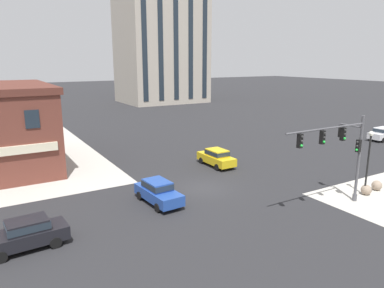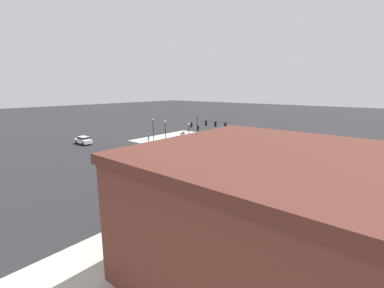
{
  "view_description": "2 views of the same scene",
  "coord_description": "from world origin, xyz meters",
  "px_view_note": "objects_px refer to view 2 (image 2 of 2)",
  "views": [
    {
      "loc": [
        -14.84,
        -23.24,
        10.15
      ],
      "look_at": [
        -0.17,
        1.45,
        3.44
      ],
      "focal_mm": 33.53,
      "sensor_mm": 36.0,
      "label": 1
    },
    {
      "loc": [
        -22.05,
        29.94,
        11.49
      ],
      "look_at": [
        -2.35,
        6.3,
        4.94
      ],
      "focal_mm": 24.44,
      "sensor_mm": 36.0,
      "label": 2
    }
  ],
  "objects_px": {
    "traffic_signal_main": "(204,129)",
    "bollard_sphere_curb_a": "(189,147)",
    "bollard_sphere_curb_e": "(167,143)",
    "car_main_southbound_near": "(309,175)",
    "car_main_southbound_far": "(382,214)",
    "bollard_sphere_curb_b": "(182,146)",
    "pedestrian_with_bag": "(148,137)",
    "pedestrian_walking_east": "(184,134)",
    "car_main_northbound_near": "(237,166)",
    "bollard_sphere_curb_d": "(171,143)",
    "pedestrian_near_bench": "(201,139)",
    "car_cross_westbound": "(83,140)",
    "car_cross_eastbound": "(162,163)",
    "bollard_sphere_curb_f": "(159,142)",
    "street_lamp_mid_sidewalk": "(165,130)",
    "car_main_northbound_far": "(363,185)",
    "bench_near_signal": "(191,144)",
    "street_lamp_corner_near": "(189,133)",
    "pedestrian_at_curb": "(181,135)",
    "bollard_sphere_curb_c": "(176,144)",
    "street_lamp_corner_far": "(153,127)"
  },
  "relations": [
    {
      "from": "traffic_signal_main",
      "to": "bollard_sphere_curb_a",
      "type": "height_order",
      "value": "traffic_signal_main"
    },
    {
      "from": "car_main_southbound_near",
      "to": "car_cross_westbound",
      "type": "xyz_separation_m",
      "value": [
        43.34,
        6.41,
        0.0
      ]
    },
    {
      "from": "pedestrian_with_bag",
      "to": "car_main_southbound_near",
      "type": "distance_m",
      "value": 35.92
    },
    {
      "from": "bollard_sphere_curb_d",
      "to": "car_cross_westbound",
      "type": "height_order",
      "value": "car_cross_westbound"
    },
    {
      "from": "bollard_sphere_curb_a",
      "to": "pedestrian_walking_east",
      "type": "bearing_deg",
      "value": -43.77
    },
    {
      "from": "car_main_northbound_near",
      "to": "car_cross_eastbound",
      "type": "relative_size",
      "value": 1.02
    },
    {
      "from": "bollard_sphere_curb_c",
      "to": "pedestrian_with_bag",
      "type": "bearing_deg",
      "value": 0.18
    },
    {
      "from": "pedestrian_walking_east",
      "to": "bollard_sphere_curb_e",
      "type": "bearing_deg",
      "value": 108.71
    },
    {
      "from": "bollard_sphere_curb_b",
      "to": "car_main_northbound_far",
      "type": "height_order",
      "value": "car_main_northbound_far"
    },
    {
      "from": "traffic_signal_main",
      "to": "car_main_southbound_far",
      "type": "distance_m",
      "value": 30.34
    },
    {
      "from": "car_main_northbound_far",
      "to": "car_cross_eastbound",
      "type": "distance_m",
      "value": 25.01
    },
    {
      "from": "pedestrian_with_bag",
      "to": "street_lamp_mid_sidewalk",
      "type": "xyz_separation_m",
      "value": [
        -5.82,
        0.39,
        2.22
      ]
    },
    {
      "from": "pedestrian_walking_east",
      "to": "car_main_northbound_far",
      "type": "relative_size",
      "value": 0.36
    },
    {
      "from": "bollard_sphere_curb_a",
      "to": "pedestrian_near_bench",
      "type": "relative_size",
      "value": 0.49
    },
    {
      "from": "pedestrian_with_bag",
      "to": "pedestrian_at_curb",
      "type": "bearing_deg",
      "value": -127.05
    },
    {
      "from": "bollard_sphere_curb_e",
      "to": "car_main_southbound_near",
      "type": "relative_size",
      "value": 0.18
    },
    {
      "from": "pedestrian_at_curb",
      "to": "car_main_northbound_far",
      "type": "distance_m",
      "value": 38.1
    },
    {
      "from": "pedestrian_with_bag",
      "to": "car_main_southbound_near",
      "type": "relative_size",
      "value": 0.38
    },
    {
      "from": "bench_near_signal",
      "to": "traffic_signal_main",
      "type": "bearing_deg",
      "value": 153.83
    },
    {
      "from": "traffic_signal_main",
      "to": "bollard_sphere_curb_b",
      "type": "bearing_deg",
      "value": 3.58
    },
    {
      "from": "traffic_signal_main",
      "to": "pedestrian_with_bag",
      "type": "relative_size",
      "value": 4.47
    },
    {
      "from": "car_main_northbound_far",
      "to": "car_main_southbound_near",
      "type": "xyz_separation_m",
      "value": [
        5.58,
        0.38,
        0.0
      ]
    },
    {
      "from": "car_cross_eastbound",
      "to": "car_main_northbound_far",
      "type": "bearing_deg",
      "value": -160.82
    },
    {
      "from": "traffic_signal_main",
      "to": "pedestrian_near_bench",
      "type": "xyz_separation_m",
      "value": [
        4.87,
        -5.55,
        -3.39
      ]
    },
    {
      "from": "bollard_sphere_curb_b",
      "to": "pedestrian_with_bag",
      "type": "height_order",
      "value": "pedestrian_with_bag"
    },
    {
      "from": "pedestrian_with_bag",
      "to": "pedestrian_near_bench",
      "type": "bearing_deg",
      "value": -153.03
    },
    {
      "from": "street_lamp_corner_far",
      "to": "car_cross_eastbound",
      "type": "xyz_separation_m",
      "value": [
        -15.55,
        12.3,
        -2.36
      ]
    },
    {
      "from": "bollard_sphere_curb_f",
      "to": "car_main_southbound_near",
      "type": "relative_size",
      "value": 0.18
    },
    {
      "from": "bollard_sphere_curb_d",
      "to": "street_lamp_corner_far",
      "type": "bearing_deg",
      "value": 3.39
    },
    {
      "from": "pedestrian_walking_east",
      "to": "car_main_northbound_near",
      "type": "bearing_deg",
      "value": 147.13
    },
    {
      "from": "bollard_sphere_curb_f",
      "to": "pedestrian_with_bag",
      "type": "distance_m",
      "value": 3.93
    },
    {
      "from": "car_cross_eastbound",
      "to": "bollard_sphere_curb_c",
      "type": "bearing_deg",
      "value": -53.81
    },
    {
      "from": "bollard_sphere_curb_d",
      "to": "car_cross_eastbound",
      "type": "bearing_deg",
      "value": 129.64
    },
    {
      "from": "bollard_sphere_curb_f",
      "to": "pedestrian_with_bag",
      "type": "relative_size",
      "value": 0.47
    },
    {
      "from": "pedestrian_near_bench",
      "to": "car_cross_westbound",
      "type": "relative_size",
      "value": 0.37
    },
    {
      "from": "bollard_sphere_curb_a",
      "to": "car_main_southbound_far",
      "type": "relative_size",
      "value": 0.18
    },
    {
      "from": "bollard_sphere_curb_a",
      "to": "car_main_northbound_near",
      "type": "height_order",
      "value": "car_main_northbound_near"
    },
    {
      "from": "bollard_sphere_curb_b",
      "to": "bollard_sphere_curb_f",
      "type": "xyz_separation_m",
      "value": [
        6.5,
        0.01,
        0.0
      ]
    },
    {
      "from": "bollard_sphere_curb_e",
      "to": "bollard_sphere_curb_d",
      "type": "bearing_deg",
      "value": -155.32
    },
    {
      "from": "car_main_southbound_near",
      "to": "street_lamp_corner_near",
      "type": "bearing_deg",
      "value": -10.82
    },
    {
      "from": "street_lamp_corner_near",
      "to": "street_lamp_mid_sidewalk",
      "type": "height_order",
      "value": "street_lamp_mid_sidewalk"
    },
    {
      "from": "pedestrian_near_bench",
      "to": "car_cross_eastbound",
      "type": "xyz_separation_m",
      "value": [
        -6.84,
        18.05,
        -0.0
      ]
    },
    {
      "from": "car_main_northbound_near",
      "to": "car_main_southbound_near",
      "type": "bearing_deg",
      "value": -166.38
    },
    {
      "from": "bollard_sphere_curb_e",
      "to": "car_cross_westbound",
      "type": "relative_size",
      "value": 0.18
    },
    {
      "from": "bollard_sphere_curb_f",
      "to": "street_lamp_mid_sidewalk",
      "type": "relative_size",
      "value": 0.16
    },
    {
      "from": "bollard_sphere_curb_f",
      "to": "pedestrian_walking_east",
      "type": "height_order",
      "value": "pedestrian_walking_east"
    },
    {
      "from": "bollard_sphere_curb_f",
      "to": "pedestrian_near_bench",
      "type": "distance_m",
      "value": 9.05
    },
    {
      "from": "bollard_sphere_curb_a",
      "to": "street_lamp_mid_sidewalk",
      "type": "xyz_separation_m",
      "value": [
        6.18,
        0.15,
        2.8
      ]
    },
    {
      "from": "street_lamp_corner_near",
      "to": "car_main_southbound_far",
      "type": "height_order",
      "value": "street_lamp_corner_near"
    },
    {
      "from": "bollard_sphere_curb_f",
      "to": "bollard_sphere_curb_b",
      "type": "bearing_deg",
      "value": -179.9
    }
  ]
}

